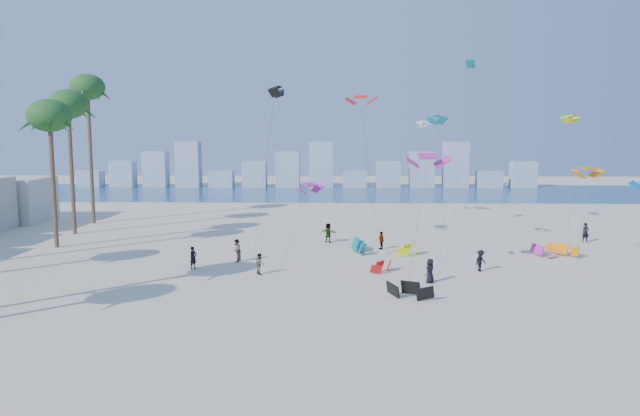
{
  "coord_description": "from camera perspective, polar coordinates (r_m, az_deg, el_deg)",
  "views": [
    {
      "loc": [
        4.23,
        -28.65,
        10.21
      ],
      "look_at": [
        3.0,
        16.0,
        4.5
      ],
      "focal_mm": 33.52,
      "sensor_mm": 36.0,
      "label": 1
    }
  ],
  "objects": [
    {
      "name": "ocean",
      "position": [
        101.26,
        -0.82,
        1.5
      ],
      "size": [
        220.0,
        220.0,
        0.0
      ],
      "primitive_type": "plane",
      "color": "navy",
      "rests_on": "ground"
    },
    {
      "name": "ground",
      "position": [
        30.71,
        -6.58,
        -12.18
      ],
      "size": [
        220.0,
        220.0,
        0.0
      ],
      "primitive_type": "plane",
      "color": "beige",
      "rests_on": "ground"
    },
    {
      "name": "grounded_kites",
      "position": [
        47.94,
        11.38,
        -4.59
      ],
      "size": [
        19.21,
        16.91,
        1.07
      ],
      "color": "red",
      "rests_on": "ground"
    },
    {
      "name": "distant_skyline",
      "position": [
        111.01,
        -1.22,
        3.61
      ],
      "size": [
        85.0,
        3.0,
        8.4
      ],
      "color": "#9EADBF",
      "rests_on": "ground"
    },
    {
      "name": "kitesurfer_near",
      "position": [
        45.76,
        -12.01,
        -4.67
      ],
      "size": [
        0.68,
        0.75,
        1.71
      ],
      "primitive_type": "imported",
      "rotation": [
        0.0,
        0.0,
        1.0
      ],
      "color": "black",
      "rests_on": "ground"
    },
    {
      "name": "kitesurfer_mid",
      "position": [
        43.46,
        -5.79,
        -5.31
      ],
      "size": [
        0.88,
        0.93,
        1.52
      ],
      "primitive_type": "imported",
      "rotation": [
        0.0,
        0.0,
        2.12
      ],
      "color": "gray",
      "rests_on": "ground"
    },
    {
      "name": "kitesurfers_far",
      "position": [
        49.78,
        5.75,
        -3.57
      ],
      "size": [
        31.86,
        16.22,
        1.83
      ],
      "color": "black",
      "rests_on": "ground"
    },
    {
      "name": "flying_kites",
      "position": [
        53.25,
        11.61,
        8.02
      ],
      "size": [
        32.42,
        29.36,
        17.36
      ],
      "color": "#CB2DA0",
      "rests_on": "ground"
    }
  ]
}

